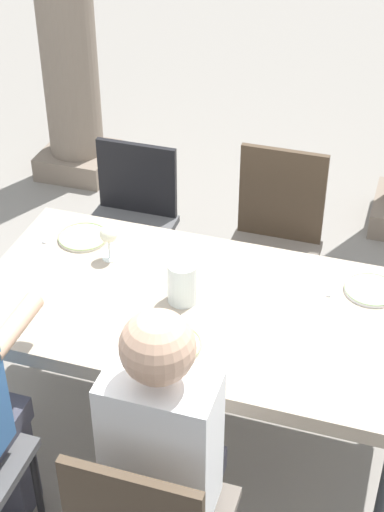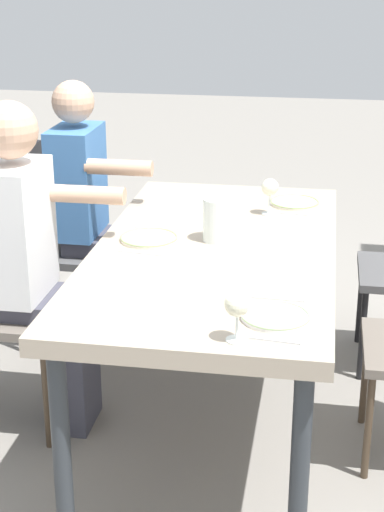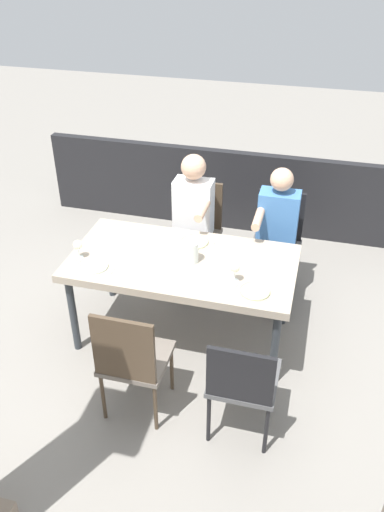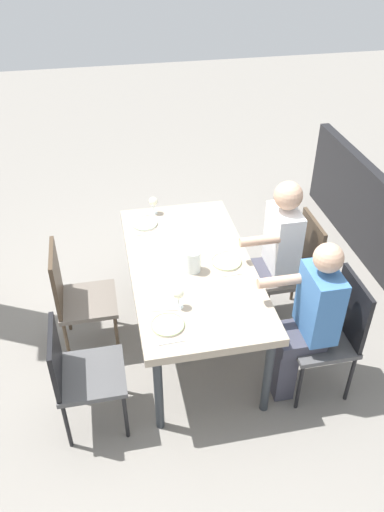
# 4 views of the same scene
# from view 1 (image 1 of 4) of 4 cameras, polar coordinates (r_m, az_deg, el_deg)

# --- Properties ---
(ground_plane) EXTENTS (16.00, 16.00, 0.00)m
(ground_plane) POSITION_cam_1_polar(r_m,az_deg,el_deg) (3.53, 0.52, -13.15)
(ground_plane) COLOR gray
(dining_table) EXTENTS (1.75, 0.91, 0.76)m
(dining_table) POSITION_cam_1_polar(r_m,az_deg,el_deg) (3.05, 0.59, -4.44)
(dining_table) COLOR tan
(dining_table) RESTS_ON ground
(chair_west_north) EXTENTS (0.44, 0.44, 0.86)m
(chair_west_north) POSITION_cam_1_polar(r_m,az_deg,el_deg) (4.00, -4.55, 2.84)
(chair_west_north) COLOR #4F4F50
(chair_west_north) RESTS_ON ground
(chair_mid_north) EXTENTS (0.44, 0.44, 0.94)m
(chair_mid_north) POSITION_cam_1_polar(r_m,az_deg,el_deg) (3.82, 6.00, 1.40)
(chair_mid_north) COLOR #6A6158
(chair_mid_north) RESTS_ON ground
(diner_woman_green) EXTENTS (0.35, 0.50, 1.31)m
(diner_woman_green) POSITION_cam_1_polar(r_m,az_deg,el_deg) (2.55, -1.80, -14.08)
(diner_woman_green) COLOR #3F3F4C
(diner_woman_green) RESTS_ON ground
(plate_0) EXTENTS (0.22, 0.22, 0.02)m
(plate_0) POSITION_cam_1_polar(r_m,az_deg,el_deg) (3.39, -7.89, 1.38)
(plate_0) COLOR silver
(plate_0) RESTS_ON dining_table
(wine_glass_0) EXTENTS (0.07, 0.07, 0.16)m
(wine_glass_0) POSITION_cam_1_polar(r_m,az_deg,el_deg) (3.20, -6.09, 1.50)
(wine_glass_0) COLOR white
(wine_glass_0) RESTS_ON dining_table
(fork_0) EXTENTS (0.02, 0.17, 0.01)m
(fork_0) POSITION_cam_1_polar(r_m,az_deg,el_deg) (3.45, -10.15, 1.71)
(fork_0) COLOR silver
(fork_0) RESTS_ON dining_table
(spoon_0) EXTENTS (0.04, 0.17, 0.01)m
(spoon_0) POSITION_cam_1_polar(r_m,az_deg,el_deg) (3.34, -5.54, 0.87)
(spoon_0) COLOR silver
(spoon_0) RESTS_ON dining_table
(plate_1) EXTENTS (0.22, 0.22, 0.02)m
(plate_1) POSITION_cam_1_polar(r_m,az_deg,el_deg) (2.81, -1.56, -6.42)
(plate_1) COLOR silver
(plate_1) RESTS_ON dining_table
(fork_1) EXTENTS (0.02, 0.17, 0.01)m
(fork_1) POSITION_cam_1_polar(r_m,az_deg,el_deg) (2.86, -4.41, -5.88)
(fork_1) COLOR silver
(fork_1) RESTS_ON dining_table
(spoon_1) EXTENTS (0.03, 0.17, 0.01)m
(spoon_1) POSITION_cam_1_polar(r_m,az_deg,el_deg) (2.78, 1.39, -7.13)
(spoon_1) COLOR silver
(spoon_1) RESTS_ON dining_table
(plate_2) EXTENTS (0.21, 0.21, 0.02)m
(plate_2) POSITION_cam_1_polar(r_m,az_deg,el_deg) (3.14, 12.90, -2.40)
(plate_2) COLOR white
(plate_2) RESTS_ON dining_table
(fork_2) EXTENTS (0.02, 0.17, 0.01)m
(fork_2) POSITION_cam_1_polar(r_m,az_deg,el_deg) (3.15, 10.20, -2.00)
(fork_2) COLOR silver
(fork_2) RESTS_ON dining_table
(water_pitcher) EXTENTS (0.12, 0.12, 0.17)m
(water_pitcher) POSITION_cam_1_polar(r_m,az_deg,el_deg) (2.97, -0.69, -2.07)
(water_pitcher) COLOR white
(water_pitcher) RESTS_ON dining_table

